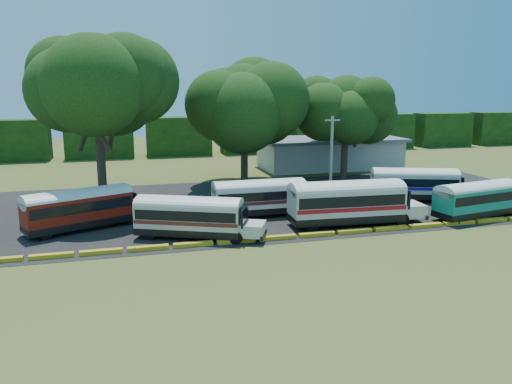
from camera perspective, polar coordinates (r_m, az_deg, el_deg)
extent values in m
plane|color=#43551C|center=(34.31, 0.56, -6.15)|extent=(160.00, 160.00, 0.00)
cube|color=black|center=(45.75, -2.31, -1.53)|extent=(64.00, 24.00, 0.02)
cube|color=gold|center=(34.89, -27.24, -6.95)|extent=(2.70, 0.45, 0.30)
cube|color=gold|center=(34.36, -22.32, -6.79)|extent=(2.70, 0.45, 0.30)
cube|color=gold|center=(34.08, -17.29, -6.57)|extent=(2.70, 0.45, 0.30)
cube|color=gold|center=(34.07, -12.22, -6.30)|extent=(2.70, 0.45, 0.30)
cube|color=gold|center=(34.32, -7.19, -5.98)|extent=(2.70, 0.45, 0.30)
cube|color=gold|center=(34.83, -2.28, -5.62)|extent=(2.70, 0.45, 0.30)
cube|color=gold|center=(35.58, 2.46, -5.24)|extent=(2.70, 0.45, 0.30)
cube|color=gold|center=(36.57, 6.96, -4.84)|extent=(2.70, 0.45, 0.30)
cube|color=gold|center=(37.77, 11.19, -4.44)|extent=(2.70, 0.45, 0.30)
cube|color=gold|center=(39.16, 15.14, -4.05)|extent=(2.70, 0.45, 0.30)
cube|color=gold|center=(40.73, 18.80, -3.66)|extent=(2.70, 0.45, 0.30)
cube|color=gold|center=(42.45, 22.18, -3.29)|extent=(2.70, 0.45, 0.30)
cube|color=gold|center=(44.31, 25.28, -2.95)|extent=(2.70, 0.45, 0.30)
cube|color=#BCB7AC|center=(67.58, 8.41, 4.28)|extent=(18.00, 8.00, 3.60)
cube|color=slate|center=(67.35, 8.46, 5.96)|extent=(19.00, 9.00, 0.40)
cube|color=black|center=(81.18, -25.97, 5.32)|extent=(10.00, 4.00, 6.00)
cube|color=black|center=(79.82, -17.45, 5.88)|extent=(10.00, 4.00, 6.00)
cube|color=black|center=(80.24, -8.82, 6.32)|extent=(10.00, 4.00, 6.00)
cube|color=black|center=(82.44, -0.45, 6.60)|extent=(10.00, 4.00, 6.00)
cube|color=black|center=(86.26, 7.34, 6.74)|extent=(10.00, 4.00, 6.00)
cube|color=black|center=(91.50, 14.35, 6.76)|extent=(10.00, 4.00, 6.00)
cube|color=black|center=(97.94, 20.52, 6.70)|extent=(10.00, 4.00, 6.00)
cube|color=black|center=(105.36, 25.88, 6.58)|extent=(10.00, 4.00, 6.00)
cylinder|color=black|center=(40.53, -14.07, -2.97)|extent=(0.98, 0.63, 0.96)
cylinder|color=black|center=(42.34, -15.24, -2.40)|extent=(0.98, 0.63, 0.96)
cylinder|color=black|center=(38.39, -22.90, -4.40)|extent=(0.98, 0.63, 0.96)
cylinder|color=black|center=(40.31, -23.73, -3.72)|extent=(0.98, 0.63, 0.96)
cube|color=black|center=(40.09, -19.54, -3.26)|extent=(8.14, 5.35, 0.53)
cube|color=maroon|center=(39.82, -19.65, -1.68)|extent=(8.14, 5.35, 1.75)
cube|color=black|center=(39.77, -19.67, -1.39)|extent=(7.88, 5.27, 0.74)
ellipsoid|color=silver|center=(39.63, -19.74, -0.45)|extent=(8.14, 5.35, 1.08)
cube|color=maroon|center=(41.75, -13.39, -1.89)|extent=(2.42, 2.62, 0.91)
cube|color=black|center=(41.30, -14.20, -0.75)|extent=(1.02, 2.07, 1.31)
cube|color=black|center=(42.19, -12.37, -2.24)|extent=(1.10, 2.21, 0.29)
cube|color=black|center=(39.08, -24.88, -4.22)|extent=(1.10, 2.21, 0.29)
cylinder|color=black|center=(34.48, -2.30, -5.27)|extent=(0.94, 0.61, 0.92)
cylinder|color=black|center=(36.32, -1.70, -4.37)|extent=(0.94, 0.61, 0.92)
cylinder|color=black|center=(36.18, -12.08, -4.70)|extent=(0.94, 0.61, 0.92)
cylinder|color=black|center=(37.95, -11.02, -3.87)|extent=(0.94, 0.61, 0.92)
cube|color=black|center=(36.19, -7.58, -4.30)|extent=(7.81, 5.18, 0.51)
cube|color=beige|center=(35.90, -7.63, -2.63)|extent=(7.81, 5.18, 1.68)
cube|color=black|center=(35.85, -7.64, -2.32)|extent=(7.56, 5.11, 0.71)
cube|color=#5D2018|center=(35.99, -7.62, -3.15)|extent=(7.75, 5.18, 0.28)
ellipsoid|color=silver|center=(35.70, -7.67, -1.33)|extent=(7.81, 5.18, 1.03)
cube|color=beige|center=(35.11, -0.37, -4.24)|extent=(2.34, 2.52, 0.87)
cube|color=black|center=(34.96, -1.31, -2.78)|extent=(0.99, 1.98, 1.26)
cube|color=black|center=(35.10, 0.89, -4.87)|extent=(1.07, 2.12, 0.28)
cube|color=black|center=(37.43, -13.06, -4.11)|extent=(1.07, 2.12, 0.28)
cylinder|color=black|center=(42.04, 5.53, -2.14)|extent=(0.94, 0.26, 0.94)
cylinder|color=black|center=(43.87, 4.61, -1.53)|extent=(0.94, 0.26, 0.94)
cylinder|color=black|center=(40.29, -2.99, -2.72)|extent=(0.94, 0.26, 0.94)
cylinder|color=black|center=(42.19, -3.57, -2.06)|extent=(0.94, 0.26, 0.94)
cube|color=black|center=(41.82, 0.36, -1.96)|extent=(7.68, 2.34, 0.52)
cube|color=silver|center=(41.57, 0.36, -0.47)|extent=(7.68, 2.34, 1.71)
cube|color=black|center=(41.53, 0.36, -0.20)|extent=(7.38, 2.40, 0.72)
cube|color=#581620|center=(41.65, 0.36, -0.93)|extent=(7.61, 2.38, 0.28)
ellipsoid|color=silver|center=(41.40, 0.36, 0.69)|extent=(7.68, 2.34, 1.05)
cube|color=silver|center=(43.21, 6.35, -1.20)|extent=(1.69, 2.06, 0.89)
cube|color=black|center=(42.81, 5.65, -0.05)|extent=(0.14, 2.16, 1.29)
cube|color=black|center=(43.59, 7.32, -1.61)|extent=(0.17, 2.30, 0.28)
cube|color=black|center=(41.02, -4.76, -2.41)|extent=(0.17, 2.30, 0.28)
cylinder|color=black|center=(40.42, 16.34, -3.05)|extent=(1.09, 0.36, 1.07)
cylinder|color=black|center=(42.39, 14.89, -2.28)|extent=(1.09, 0.36, 1.07)
cylinder|color=black|center=(37.58, 6.44, -3.76)|extent=(1.09, 0.36, 1.07)
cylinder|color=black|center=(39.69, 5.40, -2.88)|extent=(1.09, 0.36, 1.07)
cube|color=black|center=(39.63, 10.21, -2.80)|extent=(8.95, 3.18, 0.59)
cube|color=beige|center=(39.33, 10.28, -1.01)|extent=(8.95, 3.18, 1.97)
cube|color=black|center=(39.28, 10.29, -0.67)|extent=(8.60, 3.23, 0.83)
cube|color=#A41016|center=(39.42, 10.26, -1.57)|extent=(8.87, 3.22, 0.32)
ellipsoid|color=silver|center=(39.13, 10.33, 0.40)|extent=(8.95, 3.18, 1.21)
cube|color=beige|center=(41.84, 17.07, -1.91)|extent=(2.07, 2.47, 1.02)
cube|color=black|center=(41.29, 16.34, -0.55)|extent=(0.30, 2.48, 1.48)
cube|color=black|center=(42.39, 18.12, -2.40)|extent=(0.34, 2.64, 0.32)
cube|color=black|center=(38.26, 4.14, -3.34)|extent=(0.34, 2.64, 0.32)
cylinder|color=black|center=(49.71, 21.96, -0.76)|extent=(0.99, 0.58, 0.95)
cylinder|color=black|center=(51.62, 21.30, -0.26)|extent=(0.99, 0.58, 0.95)
cylinder|color=black|center=(48.17, 14.57, -0.65)|extent=(0.99, 0.58, 0.95)
cylinder|color=black|center=(50.14, 14.18, -0.14)|extent=(0.99, 0.58, 0.95)
cube|color=black|center=(49.67, 17.53, -0.28)|extent=(8.18, 4.91, 0.53)
cube|color=beige|center=(49.45, 17.61, 1.00)|extent=(8.18, 4.91, 1.75)
cube|color=black|center=(49.42, 17.62, 1.24)|extent=(7.90, 4.85, 0.73)
cube|color=#160D86|center=(49.52, 17.58, 0.60)|extent=(8.11, 4.92, 0.29)
ellipsoid|color=silver|center=(49.31, 17.67, 2.00)|extent=(8.18, 4.91, 1.07)
cube|color=beige|center=(50.90, 22.79, -0.05)|extent=(2.33, 2.56, 0.91)
cube|color=black|center=(50.54, 22.23, 1.00)|extent=(0.88, 2.11, 1.31)
cube|color=black|center=(51.23, 23.62, -0.48)|extent=(0.96, 2.26, 0.29)
cube|color=black|center=(48.97, 13.11, -0.32)|extent=(0.96, 2.26, 0.29)
cylinder|color=black|center=(48.32, 25.75, -1.45)|extent=(0.95, 0.41, 0.92)
cylinder|color=black|center=(42.42, 22.42, -2.89)|extent=(0.95, 0.41, 0.92)
cylinder|color=black|center=(43.72, 20.53, -2.32)|extent=(0.95, 0.41, 0.92)
cube|color=black|center=(44.98, 23.82, -2.02)|extent=(7.83, 3.57, 0.51)
cube|color=#11826D|center=(44.75, 23.94, -0.66)|extent=(7.83, 3.57, 1.68)
cube|color=black|center=(44.71, 23.96, -0.41)|extent=(7.54, 3.57, 0.71)
ellipsoid|color=silver|center=(44.59, 24.03, 0.39)|extent=(7.83, 3.57, 1.03)
cube|color=black|center=(47.80, 27.12, -0.10)|extent=(0.50, 2.11, 1.26)
cube|color=black|center=(42.31, 20.47, -2.71)|extent=(0.55, 2.25, 0.28)
cylinder|color=#38271C|center=(47.61, -17.28, 3.15)|extent=(0.80, 0.80, 7.64)
cylinder|color=#38271C|center=(47.67, -16.03, 7.20)|extent=(1.36, 2.75, 4.36)
cylinder|color=#38271C|center=(48.14, -18.68, 7.08)|extent=(2.12, 2.40, 4.36)
cylinder|color=#38271C|center=(45.99, -17.86, 6.93)|extent=(2.80, 0.91, 4.36)
ellipsoid|color=black|center=(47.13, -17.84, 11.98)|extent=(11.26, 11.26, 8.26)
cylinder|color=#38271C|center=(55.81, -1.35, 4.18)|extent=(0.80, 0.80, 6.25)
cylinder|color=#38271C|center=(56.24, -0.26, 6.98)|extent=(1.21, 2.34, 3.60)
cylinder|color=#38271C|center=(56.10, -2.57, 6.96)|extent=(1.84, 2.07, 3.60)
cylinder|color=#38271C|center=(54.22, -1.27, 6.79)|extent=(2.37, 0.84, 3.60)
ellipsoid|color=black|center=(55.32, -1.38, 10.42)|extent=(10.76, 10.76, 7.89)
cylinder|color=#38271C|center=(60.18, 10.06, 4.39)|extent=(0.80, 0.80, 5.88)
cylinder|color=#38271C|center=(60.84, 11.01, 6.82)|extent=(1.17, 2.24, 3.40)
cylinder|color=#38271C|center=(60.25, 8.94, 6.84)|extent=(1.76, 1.98, 3.40)
cylinder|color=#38271C|center=(58.66, 10.48, 6.66)|extent=(2.26, 0.82, 3.40)
ellipsoid|color=black|center=(59.72, 10.26, 9.86)|extent=(9.03, 9.03, 6.63)
cylinder|color=gray|center=(50.46, 8.60, 4.12)|extent=(0.30, 0.30, 7.82)
cube|color=gray|center=(50.11, 8.73, 8.11)|extent=(1.60, 0.12, 0.12)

